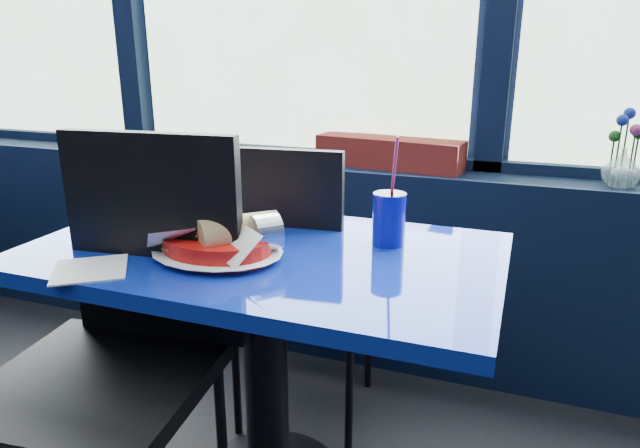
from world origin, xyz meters
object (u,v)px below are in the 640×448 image
Objects in this scene: near_table at (264,313)px; ketchup_bottle at (255,190)px; chair_near_front at (122,330)px; flower_vase at (623,163)px; food_basket at (219,242)px; chair_near_back at (294,271)px; planter_box at (389,153)px; soda_cup at (389,218)px.

ketchup_bottle reaches higher than near_table.
chair_near_front is 4.10× the size of flower_vase.
chair_near_back is at bearing 64.59° from food_basket.
planter_box is (0.16, 0.56, 0.30)m from chair_near_back.
food_basket is at bearing 80.63° from chair_near_back.
chair_near_front is 2.90× the size of food_basket.
chair_near_back reaches higher than ketchup_bottle.
ketchup_bottle is at bearing 76.88° from food_basket.
planter_box is 2.58× the size of ketchup_bottle.
near_table is 1.14× the size of chair_near_front.
soda_cup is (0.30, 0.15, 0.25)m from near_table.
planter_box is at bearing 82.32° from near_table.
chair_near_back is (0.19, 0.59, -0.05)m from chair_near_front.
planter_box is at bearing 103.66° from soda_cup.
planter_box is at bearing 176.26° from flower_vase.
flower_vase is at bearing 37.38° from chair_near_front.
near_table is at bearing -60.46° from ketchup_bottle.
flower_vase is (0.79, -0.05, 0.02)m from planter_box.
food_basket reaches higher than near_table.
flower_vase reaches higher than chair_near_front.
chair_near_back is 1.73× the size of planter_box.
near_table is 0.25m from food_basket.
food_basket is 1.26× the size of soda_cup.
chair_near_front reaches higher than ketchup_bottle.
planter_box is 1.55× the size of food_basket.
flower_vase is at bearing 3.96° from planter_box.
ketchup_bottle reaches higher than planter_box.
soda_cup is (0.36, 0.24, 0.03)m from food_basket.
near_table is at bearing -137.85° from flower_vase.
soda_cup reaches higher than planter_box.
chair_near_front is 3.66× the size of soda_cup.
flower_vase reaches higher than ketchup_bottle.
ketchup_bottle is at bearing -101.69° from planter_box.
soda_cup reaches higher than food_basket.
near_table is 0.32m from chair_near_back.
chair_near_front is (-0.24, -0.27, 0.04)m from near_table.
near_table is at bearing 42.26° from chair_near_front.
food_basket is 0.44m from soda_cup.
ketchup_bottle is (-0.05, 0.30, 0.06)m from food_basket.
planter_box reaches higher than food_basket.
near_table is at bearing 31.10° from food_basket.
chair_near_front is 0.71m from soda_cup.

